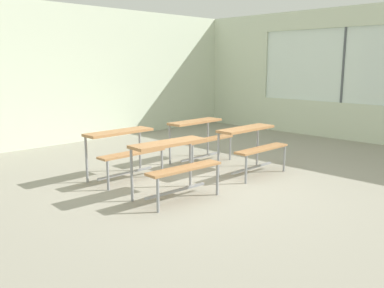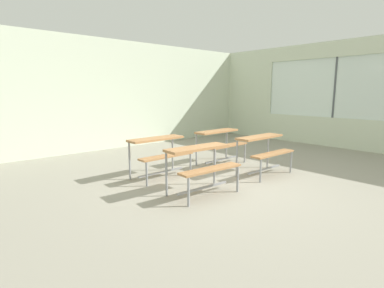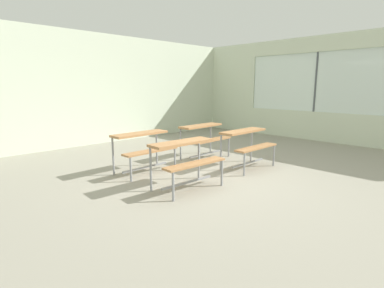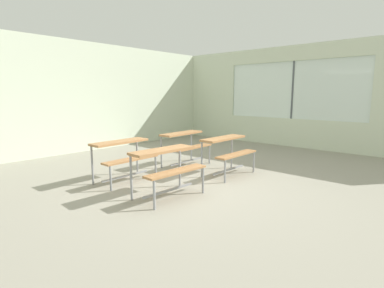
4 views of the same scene
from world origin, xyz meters
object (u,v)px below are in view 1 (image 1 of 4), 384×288
desk_bench_r0c1 (251,139)px  desk_bench_r1c1 (200,131)px  desk_bench_r1c0 (124,143)px  desk_bench_r0c0 (174,156)px

desk_bench_r0c1 → desk_bench_r1c1: (-0.01, 1.14, 0.00)m
desk_bench_r1c0 → desk_bench_r1c1: 1.63m
desk_bench_r0c1 → desk_bench_r0c0: bearing=-178.5°
desk_bench_r0c1 → desk_bench_r1c1: same height
desk_bench_r0c1 → desk_bench_r1c0: 2.01m
desk_bench_r0c0 → desk_bench_r1c0: same height
desk_bench_r0c0 → desk_bench_r1c0: size_ratio=1.02×
desk_bench_r0c0 → desk_bench_r0c1: bearing=4.0°
desk_bench_r0c1 → desk_bench_r1c1: bearing=90.9°
desk_bench_r0c1 → desk_bench_r1c0: size_ratio=1.00×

